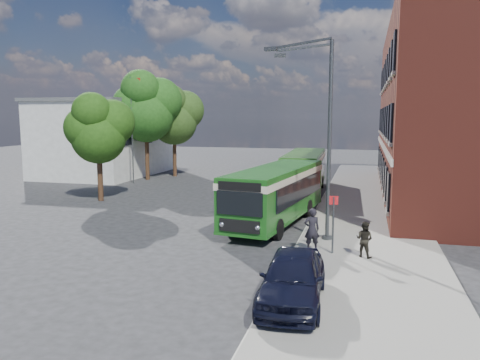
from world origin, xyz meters
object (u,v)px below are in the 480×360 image
(bus_front, at_px, (276,190))
(parked_car, at_px, (293,278))
(street_lamp, at_px, (321,137))
(bus_rear, at_px, (305,168))

(bus_front, height_order, parked_car, bus_front)
(bus_front, relative_size, parked_car, 2.29)
(street_lamp, relative_size, bus_front, 0.87)
(street_lamp, relative_size, bus_rear, 0.85)
(parked_car, bearing_deg, bus_rear, 93.87)
(parked_car, bearing_deg, street_lamp, 87.14)
(street_lamp, height_order, bus_front, street_lamp)
(street_lamp, bearing_deg, parked_car, -90.27)
(bus_rear, xyz_separation_m, parked_car, (2.47, -21.79, -0.91))
(street_lamp, height_order, bus_rear, street_lamp)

